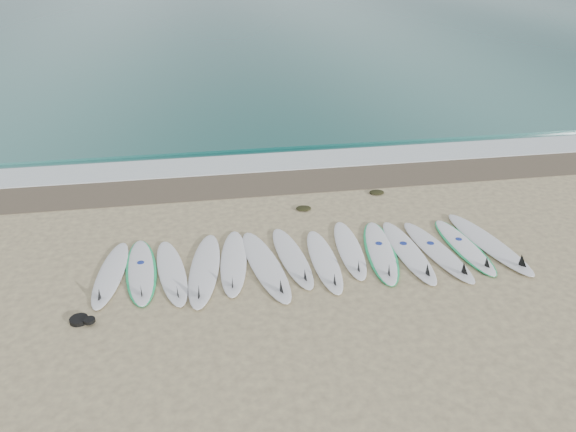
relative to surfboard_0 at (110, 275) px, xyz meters
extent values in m
plane|color=tan|center=(4.02, 0.03, -0.05)|extent=(120.00, 120.00, 0.00)
cube|color=#245F59|center=(4.02, 32.53, -0.04)|extent=(120.00, 55.00, 0.03)
cube|color=brown|center=(4.02, 4.13, -0.05)|extent=(120.00, 1.80, 0.01)
cube|color=silver|center=(4.02, 5.53, -0.03)|extent=(120.00, 1.40, 0.04)
cube|color=#245F59|center=(4.02, 7.03, 0.00)|extent=(120.00, 1.00, 0.10)
ellipsoid|color=white|center=(0.01, 0.07, -0.01)|extent=(0.76, 2.51, 0.08)
cone|color=black|center=(-0.08, -0.82, 0.13)|extent=(0.23, 0.28, 0.26)
ellipsoid|color=white|center=(0.60, 0.09, -0.01)|extent=(0.74, 2.56, 0.08)
ellipsoid|color=#1ABC64|center=(0.60, 0.09, -0.02)|extent=(0.83, 2.58, 0.06)
cone|color=black|center=(0.68, -0.83, 0.14)|extent=(0.24, 0.29, 0.27)
cylinder|color=navy|center=(0.58, 0.33, 0.03)|extent=(0.16, 0.16, 0.01)
ellipsoid|color=white|center=(1.21, -0.05, -0.01)|extent=(0.90, 2.59, 0.08)
cone|color=black|center=(1.35, -0.97, 0.14)|extent=(0.25, 0.30, 0.27)
ellipsoid|color=white|center=(1.87, -0.06, -0.01)|extent=(0.93, 2.86, 0.09)
cone|color=black|center=(1.74, -1.07, 0.16)|extent=(0.27, 0.33, 0.30)
ellipsoid|color=white|center=(2.47, 0.12, -0.01)|extent=(0.79, 2.65, 0.08)
cone|color=black|center=(2.38, -0.83, 0.14)|extent=(0.25, 0.30, 0.28)
ellipsoid|color=white|center=(3.10, -0.12, 0.00)|extent=(1.06, 2.94, 0.09)
cone|color=black|center=(3.27, -1.16, 0.16)|extent=(0.29, 0.34, 0.31)
ellipsoid|color=white|center=(3.70, 0.11, -0.01)|extent=(0.81, 2.60, 0.08)
cone|color=black|center=(3.80, -0.82, 0.14)|extent=(0.24, 0.29, 0.27)
ellipsoid|color=white|center=(4.34, -0.13, -0.01)|extent=(0.54, 2.56, 0.08)
cone|color=black|center=(4.33, -1.06, 0.14)|extent=(0.22, 0.27, 0.27)
ellipsoid|color=white|center=(4.98, 0.23, -0.01)|extent=(0.68, 2.52, 0.08)
cone|color=black|center=(4.92, -0.68, 0.13)|extent=(0.23, 0.28, 0.27)
ellipsoid|color=white|center=(5.61, 0.03, -0.01)|extent=(0.93, 2.69, 0.09)
ellipsoid|color=#1ABC64|center=(5.61, 0.03, -0.02)|extent=(1.02, 2.73, 0.06)
cone|color=black|center=(5.47, -0.93, 0.15)|extent=(0.26, 0.31, 0.28)
cylinder|color=navy|center=(5.65, 0.28, 0.03)|extent=(0.17, 0.17, 0.01)
ellipsoid|color=white|center=(6.18, -0.07, -0.01)|extent=(0.65, 2.72, 0.09)
cone|color=black|center=(6.22, -1.06, 0.15)|extent=(0.24, 0.30, 0.29)
cylinder|color=navy|center=(6.18, 0.19, 0.04)|extent=(0.16, 0.16, 0.01)
ellipsoid|color=white|center=(6.80, -0.15, -0.01)|extent=(0.96, 2.75, 0.09)
cone|color=black|center=(6.95, -1.13, 0.15)|extent=(0.27, 0.32, 0.29)
cylinder|color=navy|center=(6.76, 0.10, 0.04)|extent=(0.18, 0.18, 0.01)
ellipsoid|color=white|center=(7.47, -0.06, -0.01)|extent=(0.67, 2.50, 0.08)
ellipsoid|color=#1ABC64|center=(7.47, -0.06, -0.02)|extent=(0.76, 2.52, 0.06)
cone|color=black|center=(7.53, -0.96, 0.13)|extent=(0.23, 0.28, 0.26)
cylinder|color=navy|center=(7.45, 0.18, 0.03)|extent=(0.15, 0.15, 0.01)
ellipsoid|color=silver|center=(8.04, -0.02, 0.00)|extent=(1.09, 2.96, 0.09)
cone|color=black|center=(8.23, -1.06, 0.16)|extent=(0.29, 0.35, 0.31)
ellipsoid|color=black|center=(4.37, 2.33, -0.02)|extent=(0.38, 0.30, 0.07)
ellipsoid|color=black|center=(6.44, 2.95, -0.02)|extent=(0.39, 0.30, 0.08)
cylinder|color=black|center=(-0.38, -1.38, -0.01)|extent=(0.32, 0.32, 0.08)
cylinder|color=black|center=(-0.18, -1.48, 0.03)|extent=(0.20, 0.20, 0.06)
camera|label=1|loc=(1.97, -9.83, 6.16)|focal=35.00mm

